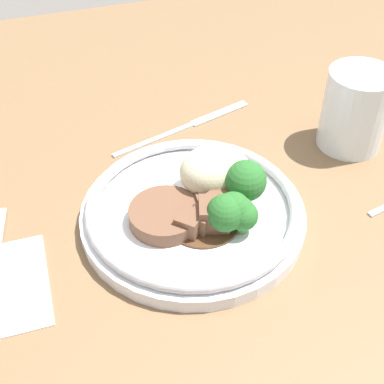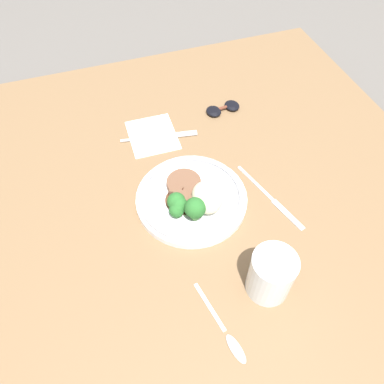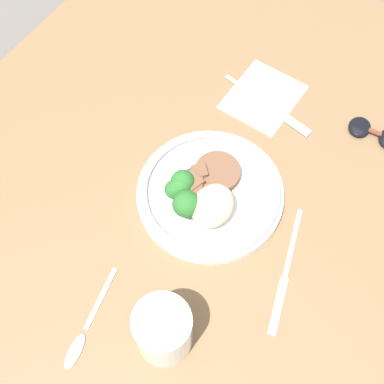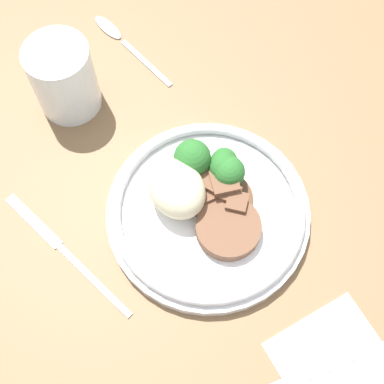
% 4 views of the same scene
% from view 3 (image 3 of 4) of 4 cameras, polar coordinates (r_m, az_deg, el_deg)
% --- Properties ---
extents(ground_plane, '(8.00, 8.00, 0.00)m').
position_cam_3_polar(ground_plane, '(0.91, 3.90, -3.96)').
color(ground_plane, '#5B5651').
extents(dining_table, '(1.17, 1.07, 0.05)m').
position_cam_3_polar(dining_table, '(0.89, 4.00, -3.30)').
color(dining_table, brown).
rests_on(dining_table, ground).
extents(napkin, '(0.14, 0.12, 0.00)m').
position_cam_3_polar(napkin, '(1.00, 7.61, 10.02)').
color(napkin, white).
rests_on(napkin, dining_table).
extents(plate, '(0.24, 0.24, 0.07)m').
position_cam_3_polar(plate, '(0.86, 1.61, -0.09)').
color(plate, white).
rests_on(plate, dining_table).
extents(juice_glass, '(0.08, 0.08, 0.10)m').
position_cam_3_polar(juice_glass, '(0.76, -3.06, -14.65)').
color(juice_glass, orange).
rests_on(juice_glass, dining_table).
extents(fork, '(0.04, 0.19, 0.00)m').
position_cam_3_polar(fork, '(0.98, 8.84, 8.62)').
color(fork, silver).
rests_on(fork, napkin).
extents(knife, '(0.20, 0.07, 0.00)m').
position_cam_3_polar(knife, '(0.83, 9.93, -8.61)').
color(knife, silver).
rests_on(knife, dining_table).
extents(spoon, '(0.16, 0.04, 0.01)m').
position_cam_3_polar(spoon, '(0.81, -11.71, -14.97)').
color(spoon, silver).
rests_on(spoon, dining_table).
extents(sunglasses, '(0.05, 0.10, 0.01)m').
position_cam_3_polar(sunglasses, '(0.99, 18.91, 5.98)').
color(sunglasses, black).
rests_on(sunglasses, dining_table).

